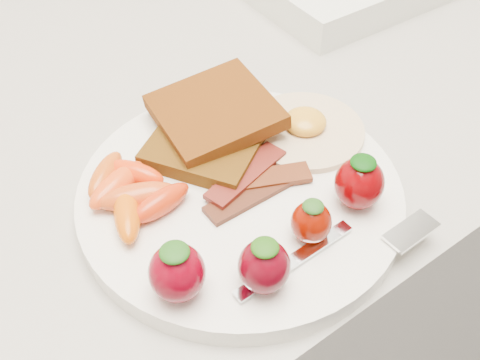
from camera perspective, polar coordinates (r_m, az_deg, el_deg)
counter at (r=0.96m, az=-4.70°, el=-13.96°), size 2.00×0.60×0.90m
plate at (r=0.50m, az=0.00°, el=-1.52°), size 0.27×0.27×0.02m
toast_lower at (r=0.53m, az=-3.14°, el=3.58°), size 0.13×0.13×0.01m
toast_upper at (r=0.54m, az=-2.41°, el=6.52°), size 0.11×0.11×0.02m
fried_egg at (r=0.55m, az=6.19°, el=4.93°), size 0.14×0.14×0.02m
bacon_strips at (r=0.50m, az=1.22°, el=-0.24°), size 0.10×0.06×0.01m
baby_carrots at (r=0.49m, az=-10.40°, el=-1.06°), size 0.08×0.10×0.02m
strawberries at (r=0.44m, az=3.50°, el=-5.14°), size 0.20×0.07×0.05m
fork at (r=0.46m, az=10.31°, el=-6.21°), size 0.17×0.05×0.00m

